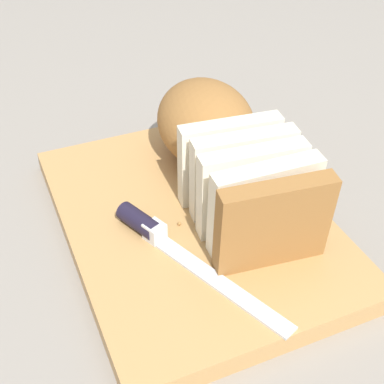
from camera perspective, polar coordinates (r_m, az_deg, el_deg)
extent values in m
plane|color=gray|center=(0.63, 0.00, -3.85)|extent=(3.00, 3.00, 0.00)
cube|color=tan|center=(0.62, 0.00, -3.04)|extent=(0.39, 0.29, 0.02)
ellipsoid|color=#996633|center=(0.68, 1.44, 7.34)|extent=(0.16, 0.13, 0.10)
cube|color=#F2E8CC|center=(0.61, 3.94, 3.39)|extent=(0.04, 0.12, 0.10)
cube|color=#F2E8CC|center=(0.59, 5.36, 1.95)|extent=(0.04, 0.12, 0.10)
cube|color=#F2E8CC|center=(0.57, 6.26, 0.28)|extent=(0.04, 0.12, 0.10)
cube|color=#F2E8CC|center=(0.55, 7.60, -1.44)|extent=(0.03, 0.12, 0.10)
cube|color=#996633|center=(0.53, 8.60, -3.40)|extent=(0.04, 0.12, 0.10)
cube|color=silver|center=(0.54, 2.66, -9.36)|extent=(0.18, 0.08, 0.00)
cylinder|color=black|center=(0.59, -5.69, -2.90)|extent=(0.06, 0.04, 0.02)
cube|color=silver|center=(0.58, -3.96, -4.19)|extent=(0.03, 0.03, 0.02)
sphere|color=#A8753D|center=(0.63, 4.07, -1.15)|extent=(0.00, 0.00, 0.00)
sphere|color=#A8753D|center=(0.60, -1.36, -3.36)|extent=(0.00, 0.00, 0.00)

